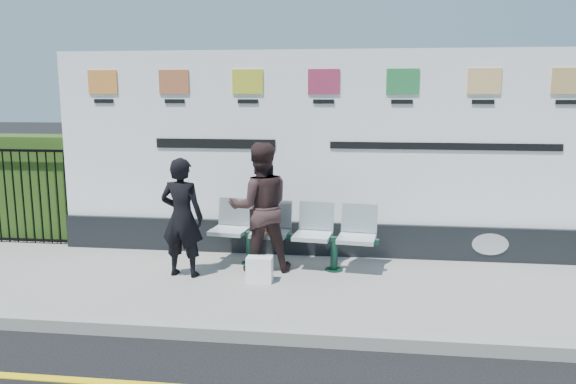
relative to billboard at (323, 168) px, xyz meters
The scene contains 10 objects.
pavement 1.98m from the billboard, 110.32° to the right, with size 14.00×3.00×0.12m, color gray.
kerb 3.19m from the billboard, 99.95° to the right, with size 14.00×0.18×0.14m, color gray.
billboard is the anchor object (origin of this frame).
hedge 5.11m from the billboard, behind, with size 2.35×0.70×1.70m, color #2C4B16.
railing 5.10m from the billboard, behind, with size 2.05×0.06×1.54m, color black, non-canonical shape.
bench 1.34m from the billboard, 117.95° to the right, with size 2.30×0.59×0.49m, color silver, non-canonical shape.
woman_left 2.22m from the billboard, 144.48° to the right, with size 0.58×0.38×1.58m, color black.
woman_right 1.27m from the billboard, 131.01° to the right, with size 0.85×0.66×1.75m, color #322020.
handbag_brown 1.20m from the billboard, 134.72° to the right, with size 0.24×0.10×0.19m, color black.
carrier_bag_white 1.93m from the billboard, 117.20° to the right, with size 0.33×0.20×0.33m, color white.
Camera 1 is at (1.02, -4.33, 2.53)m, focal length 35.00 mm.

